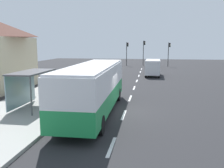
# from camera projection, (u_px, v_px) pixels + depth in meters

# --- Properties ---
(ground_plane) EXTENTS (56.00, 92.00, 0.04)m
(ground_plane) POSITION_uv_depth(u_px,v_px,m) (135.00, 81.00, 30.38)
(ground_plane) COLOR #262628
(sidewalk_platform) EXTENTS (6.20, 30.00, 0.18)m
(sidewalk_platform) POSITION_uv_depth(u_px,v_px,m) (46.00, 100.00, 19.65)
(sidewalk_platform) COLOR #999993
(sidewalk_platform) RESTS_ON ground
(lane_stripe_seg_0) EXTENTS (0.16, 2.20, 0.01)m
(lane_stripe_seg_0) POSITION_uv_depth(u_px,v_px,m) (111.00, 147.00, 10.84)
(lane_stripe_seg_0) COLOR silver
(lane_stripe_seg_0) RESTS_ON ground
(lane_stripe_seg_1) EXTENTS (0.16, 2.20, 0.01)m
(lane_stripe_seg_1) POSITION_uv_depth(u_px,v_px,m) (124.00, 115.00, 15.72)
(lane_stripe_seg_1) COLOR silver
(lane_stripe_seg_1) RESTS_ON ground
(lane_stripe_seg_2) EXTENTS (0.16, 2.20, 0.01)m
(lane_stripe_seg_2) POSITION_uv_depth(u_px,v_px,m) (130.00, 98.00, 20.59)
(lane_stripe_seg_2) COLOR silver
(lane_stripe_seg_2) RESTS_ON ground
(lane_stripe_seg_3) EXTENTS (0.16, 2.20, 0.01)m
(lane_stripe_seg_3) POSITION_uv_depth(u_px,v_px,m) (134.00, 88.00, 25.47)
(lane_stripe_seg_3) COLOR silver
(lane_stripe_seg_3) RESTS_ON ground
(lane_stripe_seg_4) EXTENTS (0.16, 2.20, 0.01)m
(lane_stripe_seg_4) POSITION_uv_depth(u_px,v_px,m) (137.00, 81.00, 30.34)
(lane_stripe_seg_4) COLOR silver
(lane_stripe_seg_4) RESTS_ON ground
(lane_stripe_seg_5) EXTENTS (0.16, 2.20, 0.01)m
(lane_stripe_seg_5) POSITION_uv_depth(u_px,v_px,m) (139.00, 76.00, 35.22)
(lane_stripe_seg_5) COLOR silver
(lane_stripe_seg_5) RESTS_ON ground
(lane_stripe_seg_6) EXTENTS (0.16, 2.20, 0.01)m
(lane_stripe_seg_6) POSITION_uv_depth(u_px,v_px,m) (140.00, 72.00, 40.09)
(lane_stripe_seg_6) COLOR silver
(lane_stripe_seg_6) RESTS_ON ground
(lane_stripe_seg_7) EXTENTS (0.16, 2.20, 0.01)m
(lane_stripe_seg_7) POSITION_uv_depth(u_px,v_px,m) (141.00, 69.00, 44.96)
(lane_stripe_seg_7) COLOR silver
(lane_stripe_seg_7) RESTS_ON ground
(bus) EXTENTS (2.67, 11.05, 3.21)m
(bus) POSITION_uv_depth(u_px,v_px,m) (94.00, 86.00, 15.81)
(bus) COLOR #1E8C47
(bus) RESTS_ON ground
(white_van) EXTENTS (2.12, 5.24, 2.30)m
(white_van) POSITION_uv_depth(u_px,v_px,m) (153.00, 67.00, 34.93)
(white_van) COLOR silver
(white_van) RESTS_ON ground
(sedan_near) EXTENTS (1.95, 4.45, 1.52)m
(sedan_near) POSITION_uv_depth(u_px,v_px,m) (153.00, 63.00, 49.80)
(sedan_near) COLOR #B7B7BC
(sedan_near) RESTS_ON ground
(recycling_bin_orange) EXTENTS (0.52, 0.52, 0.95)m
(recycling_bin_orange) POSITION_uv_depth(u_px,v_px,m) (75.00, 92.00, 19.96)
(recycling_bin_orange) COLOR orange
(recycling_bin_orange) RESTS_ON sidewalk_platform
(recycling_bin_yellow) EXTENTS (0.52, 0.52, 0.95)m
(recycling_bin_yellow) POSITION_uv_depth(u_px,v_px,m) (77.00, 90.00, 20.64)
(recycling_bin_yellow) COLOR yellow
(recycling_bin_yellow) RESTS_ON sidewalk_platform
(traffic_light_near_side) EXTENTS (0.49, 0.28, 4.85)m
(traffic_light_near_side) POSITION_uv_depth(u_px,v_px,m) (169.00, 51.00, 49.50)
(traffic_light_near_side) COLOR #2D2D2D
(traffic_light_near_side) RESTS_ON ground
(traffic_light_far_side) EXTENTS (0.49, 0.28, 4.93)m
(traffic_light_far_side) POSITION_uv_depth(u_px,v_px,m) (127.00, 50.00, 51.59)
(traffic_light_far_side) COLOR #2D2D2D
(traffic_light_far_side) RESTS_ON ground
(traffic_light_median) EXTENTS (0.49, 0.28, 5.27)m
(traffic_light_median) POSITION_uv_depth(u_px,v_px,m) (144.00, 49.00, 51.80)
(traffic_light_median) COLOR #2D2D2D
(traffic_light_median) RESTS_ON ground
(bus_shelter) EXTENTS (1.80, 4.00, 2.50)m
(bus_shelter) POSITION_uv_depth(u_px,v_px,m) (28.00, 80.00, 16.74)
(bus_shelter) COLOR #4C4C51
(bus_shelter) RESTS_ON sidewalk_platform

